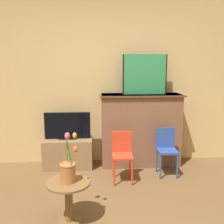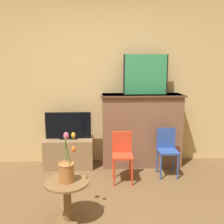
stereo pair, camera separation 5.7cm
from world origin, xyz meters
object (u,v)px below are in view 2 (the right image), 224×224
painting (146,74)px  chair_blue (167,148)px  chair_red (122,153)px  tv_monitor (68,126)px  vase_tulips (67,169)px

painting → chair_blue: bearing=-58.7°
painting → chair_red: 1.25m
painting → chair_blue: 1.15m
painting → tv_monitor: 1.43m
tv_monitor → chair_red: tv_monitor is taller
tv_monitor → chair_blue: 1.52m
vase_tulips → tv_monitor: bearing=95.8°
tv_monitor → chair_blue: (1.45, -0.40, -0.25)m
tv_monitor → chair_blue: bearing=-15.3°
painting → chair_blue: painting is taller
chair_red → vase_tulips: size_ratio=1.39×
painting → vase_tulips: 2.03m
chair_red → vase_tulips: bearing=-124.5°
painting → tv_monitor: (-1.19, -0.03, -0.78)m
tv_monitor → chair_red: 1.00m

